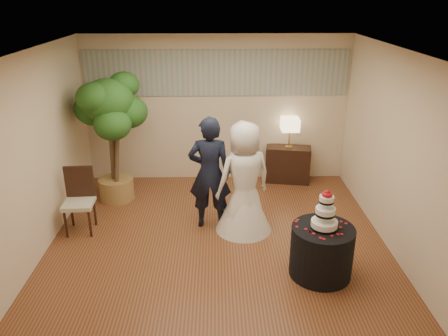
{
  "coord_description": "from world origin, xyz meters",
  "views": [
    {
      "loc": [
        -0.02,
        -5.64,
        3.51
      ],
      "look_at": [
        0.1,
        0.4,
        1.05
      ],
      "focal_mm": 35.0,
      "sensor_mm": 36.0,
      "label": 1
    }
  ],
  "objects_px": {
    "ficus_tree": "(111,138)",
    "cake_table": "(321,251)",
    "side_chair": "(78,202)",
    "table_lamp": "(290,133)",
    "groom": "(210,173)",
    "bride": "(244,178)",
    "console": "(288,164)",
    "wedding_cake": "(326,209)"
  },
  "relations": [
    {
      "from": "ficus_tree",
      "to": "side_chair",
      "type": "height_order",
      "value": "ficus_tree"
    },
    {
      "from": "side_chair",
      "to": "table_lamp",
      "type": "bearing_deg",
      "value": 25.41
    },
    {
      "from": "bride",
      "to": "table_lamp",
      "type": "height_order",
      "value": "bride"
    },
    {
      "from": "groom",
      "to": "side_chair",
      "type": "xyz_separation_m",
      "value": [
        -2.02,
        -0.15,
        -0.4
      ]
    },
    {
      "from": "cake_table",
      "to": "ficus_tree",
      "type": "relative_size",
      "value": 0.35
    },
    {
      "from": "groom",
      "to": "bride",
      "type": "distance_m",
      "value": 0.54
    },
    {
      "from": "bride",
      "to": "console",
      "type": "distance_m",
      "value": 2.17
    },
    {
      "from": "table_lamp",
      "to": "ficus_tree",
      "type": "height_order",
      "value": "ficus_tree"
    },
    {
      "from": "groom",
      "to": "console",
      "type": "bearing_deg",
      "value": -127.96
    },
    {
      "from": "ficus_tree",
      "to": "side_chair",
      "type": "distance_m",
      "value": 1.35
    },
    {
      "from": "table_lamp",
      "to": "ficus_tree",
      "type": "xyz_separation_m",
      "value": [
        -3.2,
        -0.73,
        0.15
      ]
    },
    {
      "from": "wedding_cake",
      "to": "bride",
      "type": "bearing_deg",
      "value": 128.35
    },
    {
      "from": "table_lamp",
      "to": "side_chair",
      "type": "relative_size",
      "value": 0.57
    },
    {
      "from": "groom",
      "to": "ficus_tree",
      "type": "relative_size",
      "value": 0.79
    },
    {
      "from": "ficus_tree",
      "to": "cake_table",
      "type": "bearing_deg",
      "value": -36.31
    },
    {
      "from": "wedding_cake",
      "to": "side_chair",
      "type": "height_order",
      "value": "wedding_cake"
    },
    {
      "from": "console",
      "to": "ficus_tree",
      "type": "relative_size",
      "value": 0.37
    },
    {
      "from": "console",
      "to": "table_lamp",
      "type": "bearing_deg",
      "value": 0.0
    },
    {
      "from": "table_lamp",
      "to": "ficus_tree",
      "type": "relative_size",
      "value": 0.25
    },
    {
      "from": "cake_table",
      "to": "groom",
      "type": "bearing_deg",
      "value": 137.82
    },
    {
      "from": "wedding_cake",
      "to": "console",
      "type": "relative_size",
      "value": 0.63
    },
    {
      "from": "ficus_tree",
      "to": "console",
      "type": "bearing_deg",
      "value": 12.85
    },
    {
      "from": "bride",
      "to": "cake_table",
      "type": "xyz_separation_m",
      "value": [
        0.95,
        -1.2,
        -0.53
      ]
    },
    {
      "from": "side_chair",
      "to": "wedding_cake",
      "type": "bearing_deg",
      "value": -21.42
    },
    {
      "from": "bride",
      "to": "side_chair",
      "type": "distance_m",
      "value": 2.57
    },
    {
      "from": "groom",
      "to": "bride",
      "type": "xyz_separation_m",
      "value": [
        0.52,
        -0.14,
        -0.02
      ]
    },
    {
      "from": "bride",
      "to": "table_lamp",
      "type": "relative_size",
      "value": 3.04
    },
    {
      "from": "cake_table",
      "to": "console",
      "type": "distance_m",
      "value": 3.06
    },
    {
      "from": "wedding_cake",
      "to": "groom",
      "type": "bearing_deg",
      "value": 137.82
    },
    {
      "from": "groom",
      "to": "ficus_tree",
      "type": "height_order",
      "value": "ficus_tree"
    },
    {
      "from": "table_lamp",
      "to": "ficus_tree",
      "type": "bearing_deg",
      "value": -167.15
    },
    {
      "from": "wedding_cake",
      "to": "side_chair",
      "type": "relative_size",
      "value": 0.53
    },
    {
      "from": "wedding_cake",
      "to": "side_chair",
      "type": "distance_m",
      "value": 3.71
    },
    {
      "from": "cake_table",
      "to": "wedding_cake",
      "type": "height_order",
      "value": "wedding_cake"
    },
    {
      "from": "cake_table",
      "to": "side_chair",
      "type": "distance_m",
      "value": 3.69
    },
    {
      "from": "table_lamp",
      "to": "side_chair",
      "type": "bearing_deg",
      "value": -151.88
    },
    {
      "from": "wedding_cake",
      "to": "table_lamp",
      "type": "height_order",
      "value": "table_lamp"
    },
    {
      "from": "wedding_cake",
      "to": "console",
      "type": "height_order",
      "value": "wedding_cake"
    },
    {
      "from": "wedding_cake",
      "to": "ficus_tree",
      "type": "relative_size",
      "value": 0.23
    },
    {
      "from": "console",
      "to": "bride",
      "type": "bearing_deg",
      "value": -108.27
    },
    {
      "from": "groom",
      "to": "bride",
      "type": "relative_size",
      "value": 1.03
    },
    {
      "from": "groom",
      "to": "console",
      "type": "xyz_separation_m",
      "value": [
        1.5,
        1.73,
        -0.55
      ]
    }
  ]
}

